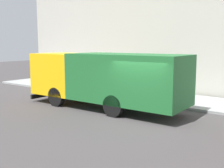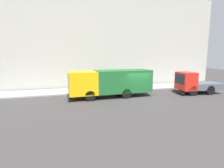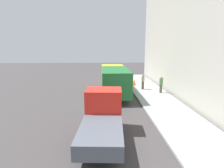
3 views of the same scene
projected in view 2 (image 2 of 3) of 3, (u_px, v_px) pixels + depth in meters
The scene contains 8 objects.
ground at pixel (138, 97), 18.44m from camera, with size 80.00×80.00×0.00m, color #3F3B3C.
sidewalk at pixel (122, 88), 22.96m from camera, with size 3.58×30.00×0.13m, color #949796.
building_facade at pixel (117, 41), 24.15m from camera, with size 0.50×30.00×12.43m, color #B9B6A8.
large_utility_truck at pixel (110, 82), 18.33m from camera, with size 2.54×8.51×2.75m.
small_flatbed_truck at pixel (194, 84), 19.91m from camera, with size 2.35×5.09×2.45m.
pedestrian_walking at pixel (91, 83), 21.15m from camera, with size 0.44×0.44×1.69m.
pedestrian_standing at pixel (102, 80), 23.05m from camera, with size 0.51×0.51×1.74m.
traffic_cone_orange at pixel (72, 89), 20.03m from camera, with size 0.50×0.50×0.71m, color orange.
Camera 2 is at (-16.49, 7.68, 4.27)m, focal length 28.75 mm.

